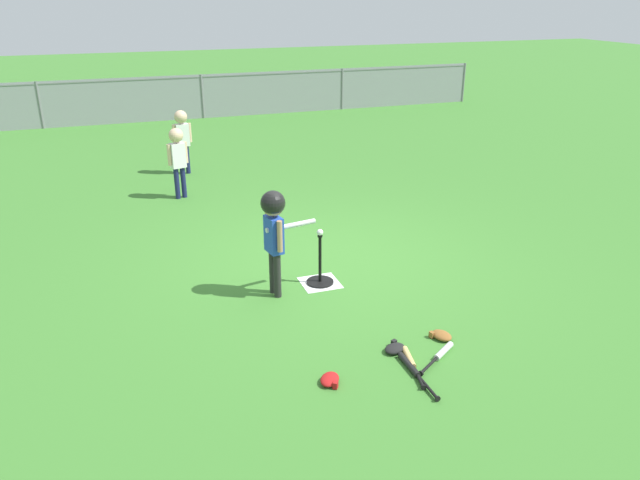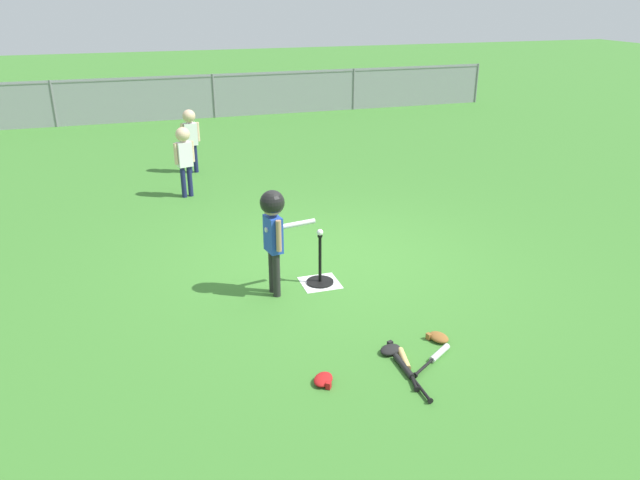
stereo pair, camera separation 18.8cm
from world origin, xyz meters
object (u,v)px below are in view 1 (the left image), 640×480
object	(u,v)px
fielder_deep_center	(178,154)
spare_bat_black	(413,369)
spare_bat_wood	(411,361)
spare_bat_silver	(441,354)
glove_tossed_aside	(330,380)
glove_by_plate	(395,348)
batting_tee	(320,276)
batter_child	(274,222)
fielder_near_left	(182,133)
baseball_on_tee	(320,232)
glove_near_bats	(441,335)

from	to	relation	value
fielder_deep_center	spare_bat_black	distance (m)	5.95
fielder_deep_center	spare_bat_wood	distance (m)	5.84
spare_bat_silver	glove_tossed_aside	bearing A→B (deg)	-177.86
glove_tossed_aside	glove_by_plate	bearing A→B (deg)	19.51
batting_tee	fielder_deep_center	bearing A→B (deg)	106.78
batting_tee	fielder_deep_center	xyz separation A→B (m)	(-1.13, 3.76, 0.66)
spare_bat_wood	glove_by_plate	distance (m)	0.25
spare_bat_silver	glove_by_plate	world-z (taller)	glove_by_plate
batter_child	fielder_deep_center	distance (m)	3.91
batter_child	fielder_near_left	xyz separation A→B (m)	(-0.31, 5.30, -0.11)
spare_bat_silver	glove_tossed_aside	distance (m)	1.13
baseball_on_tee	fielder_near_left	xyz separation A→B (m)	(-0.88, 5.20, 0.12)
spare_bat_silver	glove_by_plate	xyz separation A→B (m)	(-0.37, 0.23, 0.01)
batter_child	glove_tossed_aside	distance (m)	1.98
spare_bat_silver	glove_near_bats	bearing A→B (deg)	59.14
glove_near_bats	batter_child	bearing A→B (deg)	131.60
spare_bat_wood	glove_by_plate	xyz separation A→B (m)	(-0.05, 0.24, 0.01)
fielder_near_left	glove_tossed_aside	xyz separation A→B (m)	(0.31, -7.09, -0.73)
batter_child	fielder_deep_center	xyz separation A→B (m)	(-0.57, 3.87, -0.13)
baseball_on_tee	batter_child	xyz separation A→B (m)	(-0.57, -0.10, 0.23)
fielder_deep_center	spare_bat_wood	xyz separation A→B (m)	(1.37, -5.63, -0.72)
fielder_deep_center	glove_tossed_aside	xyz separation A→B (m)	(0.57, -5.66, -0.72)
fielder_near_left	glove_near_bats	bearing A→B (deg)	-76.64
fielder_near_left	glove_near_bats	size ratio (longest dim) A/B	4.65
spare_bat_silver	spare_bat_black	bearing A→B (deg)	-159.54
fielder_near_left	glove_tossed_aside	size ratio (longest dim) A/B	4.37
fielder_near_left	fielder_deep_center	size ratio (longest dim) A/B	1.02
spare_bat_silver	glove_near_bats	distance (m)	0.33
spare_bat_silver	glove_by_plate	bearing A→B (deg)	148.38
spare_bat_silver	spare_bat_black	xyz separation A→B (m)	(-0.36, -0.14, 0.00)
batting_tee	fielder_near_left	bearing A→B (deg)	99.56
batting_tee	spare_bat_silver	size ratio (longest dim) A/B	1.12
batter_child	spare_bat_wood	distance (m)	2.12
spare_bat_wood	spare_bat_black	size ratio (longest dim) A/B	0.88
batting_tee	glove_near_bats	world-z (taller)	batting_tee
fielder_deep_center	glove_by_plate	xyz separation A→B (m)	(1.33, -5.39, -0.72)
spare_bat_wood	glove_tossed_aside	size ratio (longest dim) A/B	2.31
batter_child	fielder_near_left	distance (m)	5.31
batter_child	spare_bat_black	xyz separation A→B (m)	(0.76, -1.88, -0.85)
spare_bat_wood	spare_bat_black	bearing A→B (deg)	-109.29
fielder_near_left	spare_bat_wood	world-z (taller)	fielder_near_left
spare_bat_wood	spare_bat_silver	bearing A→B (deg)	3.11
spare_bat_silver	batting_tee	bearing A→B (deg)	106.84
fielder_deep_center	fielder_near_left	bearing A→B (deg)	79.76
batting_tee	glove_by_plate	world-z (taller)	batting_tee
spare_bat_wood	glove_tossed_aside	bearing A→B (deg)	-178.25
glove_by_plate	glove_near_bats	bearing A→B (deg)	6.26
fielder_near_left	glove_near_bats	distance (m)	6.99
spare_bat_black	batting_tee	bearing A→B (deg)	95.65
batter_child	glove_near_bats	size ratio (longest dim) A/B	4.83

